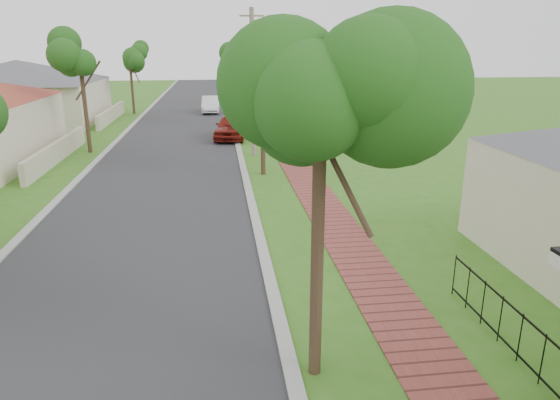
{
  "coord_description": "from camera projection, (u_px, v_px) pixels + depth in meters",
  "views": [
    {
      "loc": [
        -0.52,
        -6.09,
        5.7
      ],
      "look_at": [
        1.16,
        7.21,
        1.5
      ],
      "focal_mm": 32.0,
      "sensor_mm": 36.0,
      "label": 1
    }
  ],
  "objects": [
    {
      "name": "parked_car_white",
      "position": [
        211.0,
        105.0,
        43.14
      ],
      "size": [
        1.51,
        4.19,
        1.37
      ],
      "primitive_type": "imported",
      "rotation": [
        0.0,
        0.0,
        -0.01
      ],
      "color": "white",
      "rests_on": "ground"
    },
    {
      "name": "kerb_left",
      "position": [
        99.0,
        160.0,
        25.66
      ],
      "size": [
        0.3,
        120.0,
        0.1
      ],
      "primitive_type": "cube",
      "color": "#9E9E99",
      "rests_on": "ground"
    },
    {
      "name": "near_tree",
      "position": [
        321.0,
        98.0,
        7.61
      ],
      "size": [
        2.39,
        2.39,
        6.15
      ],
      "color": "#382619",
      "rests_on": "ground"
    },
    {
      "name": "parked_car_red",
      "position": [
        232.0,
        127.0,
        31.14
      ],
      "size": [
        2.61,
        4.76,
        1.53
      ],
      "primitive_type": "imported",
      "rotation": [
        0.0,
        0.0,
        -0.18
      ],
      "color": "maroon",
      "rests_on": "ground"
    },
    {
      "name": "sidewalk",
      "position": [
        289.0,
        155.0,
        26.85
      ],
      "size": [
        1.5,
        120.0,
        0.03
      ],
      "primitive_type": "cube",
      "color": "brown",
      "rests_on": "ground"
    },
    {
      "name": "street_trees",
      "position": [
        177.0,
        63.0,
        31.24
      ],
      "size": [
        10.7,
        37.65,
        5.89
      ],
      "color": "#382619",
      "rests_on": "ground"
    },
    {
      "name": "road",
      "position": [
        171.0,
        158.0,
        26.1
      ],
      "size": [
        7.0,
        120.0,
        0.02
      ],
      "primitive_type": "cube",
      "color": "#28282B",
      "rests_on": "ground"
    },
    {
      "name": "far_house_grey",
      "position": [
        21.0,
        91.0,
        37.22
      ],
      "size": [
        15.56,
        15.56,
        4.6
      ],
      "color": "beige",
      "rests_on": "ground"
    },
    {
      "name": "kerb_right",
      "position": [
        240.0,
        156.0,
        26.54
      ],
      "size": [
        0.3,
        120.0,
        0.1
      ],
      "primitive_type": "cube",
      "color": "#9E9E99",
      "rests_on": "ground"
    },
    {
      "name": "utility_pole",
      "position": [
        253.0,
        83.0,
        25.5
      ],
      "size": [
        1.2,
        0.24,
        7.43
      ],
      "color": "gray",
      "rests_on": "ground"
    }
  ]
}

